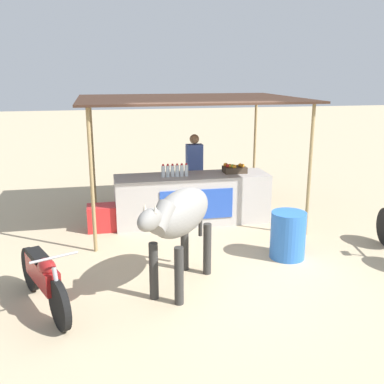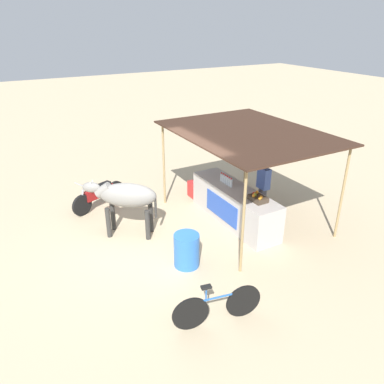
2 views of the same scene
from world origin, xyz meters
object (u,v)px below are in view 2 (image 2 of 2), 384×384
at_px(cooler_box, 198,190).
at_px(cow, 125,197).
at_px(fruit_crate, 258,198).
at_px(bicycle_leaning, 217,307).
at_px(vendor_behind_counter, 263,189).
at_px(motorcycle_parked, 98,194).
at_px(stall_counter, 234,205).
at_px(water_barrel, 187,250).

height_order(cooler_box, cow, cow).
relative_size(fruit_crate, bicycle_leaning, 0.27).
bearing_deg(vendor_behind_counter, fruit_crate, -46.78).
distance_m(vendor_behind_counter, cow, 3.59).
height_order(fruit_crate, motorcycle_parked, fruit_crate).
height_order(vendor_behind_counter, bicycle_leaning, vendor_behind_counter).
bearing_deg(cow, fruit_crate, 59.67).
relative_size(stall_counter, bicycle_leaning, 1.83).
height_order(stall_counter, cow, cow).
xyz_separation_m(cow, bicycle_leaning, (3.65, 0.32, -0.69)).
bearing_deg(fruit_crate, vendor_behind_counter, 133.22).
bearing_deg(stall_counter, cow, -105.44).
distance_m(vendor_behind_counter, cooler_box, 2.20).
xyz_separation_m(stall_counter, cow, (-0.75, -2.70, 0.55)).
height_order(fruit_crate, water_barrel, fruit_crate).
distance_m(water_barrel, motorcycle_parked, 3.75).
xyz_separation_m(fruit_crate, water_barrel, (0.27, -2.09, -0.65)).
relative_size(stall_counter, cooler_box, 5.00).
bearing_deg(motorcycle_parked, water_barrel, 13.50).
xyz_separation_m(vendor_behind_counter, cow, (-0.95, -3.45, 0.18)).
relative_size(cow, bicycle_leaning, 1.03).
distance_m(cooler_box, water_barrel, 3.46).
bearing_deg(bicycle_leaning, cooler_box, 153.81).
distance_m(cooler_box, bicycle_leaning, 5.17).
xyz_separation_m(cooler_box, cow, (0.98, -2.60, 0.79)).
xyz_separation_m(vendor_behind_counter, motorcycle_parked, (-2.72, -3.67, -0.42)).
bearing_deg(bicycle_leaning, cow, -174.96).
bearing_deg(cow, motorcycle_parked, -173.13).
relative_size(vendor_behind_counter, motorcycle_parked, 0.98).
bearing_deg(vendor_behind_counter, bicycle_leaning, -49.19).
xyz_separation_m(motorcycle_parked, bicycle_leaning, (5.42, 0.53, -0.08)).
bearing_deg(stall_counter, fruit_crate, 3.36).
distance_m(stall_counter, cooler_box, 1.75).
bearing_deg(fruit_crate, stall_counter, -176.64).
xyz_separation_m(vendor_behind_counter, cooler_box, (-1.93, -0.85, -0.61)).
distance_m(stall_counter, cow, 2.86).
relative_size(stall_counter, fruit_crate, 6.82).
distance_m(stall_counter, motorcycle_parked, 3.85).
bearing_deg(motorcycle_parked, stall_counter, 49.20).
bearing_deg(vendor_behind_counter, cow, -105.37).
bearing_deg(water_barrel, fruit_crate, 97.42).
bearing_deg(bicycle_leaning, fruit_crate, 130.07).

